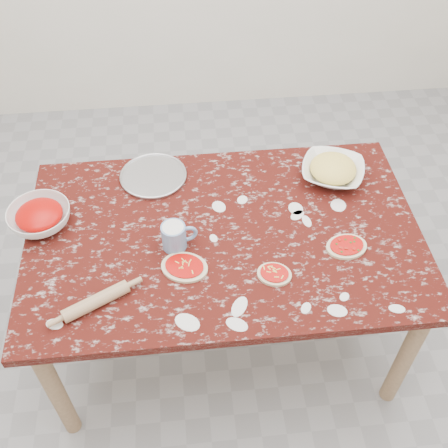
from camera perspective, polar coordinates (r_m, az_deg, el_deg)
ground at (r=2.77m, az=0.00°, el=-11.25°), size 4.00×4.00×0.00m
worktable at (r=2.23m, az=0.00°, el=-2.31°), size 1.60×1.00×0.75m
pizza_tray at (r=2.42m, az=-7.55°, el=5.08°), size 0.33×0.33×0.01m
sauce_bowl at (r=2.29m, az=-19.05°, el=0.67°), size 0.30×0.30×0.08m
cheese_bowl at (r=2.42m, az=11.51°, el=5.50°), size 0.35×0.35×0.07m
flour_mug at (r=2.08m, az=-5.26°, el=-1.29°), size 0.14×0.10×0.11m
pizza_left at (r=2.05m, az=-4.25°, el=-4.61°), size 0.22×0.20×0.02m
pizza_mid at (r=2.03m, az=5.40°, el=-5.35°), size 0.16×0.15×0.02m
pizza_right at (r=2.16m, az=12.95°, el=-2.34°), size 0.18×0.15×0.02m
rolling_pin at (r=1.98m, az=-13.52°, el=-8.03°), size 0.24×0.16×0.05m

